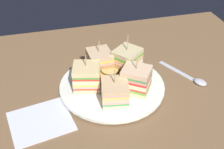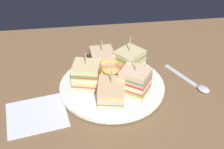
% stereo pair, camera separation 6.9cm
% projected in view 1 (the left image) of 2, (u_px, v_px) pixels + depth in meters
% --- Properties ---
extents(ground_plane, '(0.95, 0.70, 0.02)m').
position_uv_depth(ground_plane, '(112.00, 92.00, 0.73)').
color(ground_plane, brown).
extents(plate, '(0.26, 0.26, 0.01)m').
position_uv_depth(plate, '(112.00, 86.00, 0.72)').
color(plate, white).
rests_on(plate, ground_plane).
extents(sandwich_wedge_0, '(0.07, 0.07, 0.09)m').
position_uv_depth(sandwich_wedge_0, '(115.00, 92.00, 0.65)').
color(sandwich_wedge_0, beige).
rests_on(sandwich_wedge_0, plate).
extents(sandwich_wedge_1, '(0.08, 0.08, 0.10)m').
position_uv_depth(sandwich_wedge_1, '(136.00, 80.00, 0.68)').
color(sandwich_wedge_1, beige).
rests_on(sandwich_wedge_1, plate).
extents(sandwich_wedge_2, '(0.08, 0.08, 0.11)m').
position_uv_depth(sandwich_wedge_2, '(127.00, 62.00, 0.73)').
color(sandwich_wedge_2, beige).
rests_on(sandwich_wedge_2, plate).
extents(sandwich_wedge_3, '(0.06, 0.07, 0.09)m').
position_uv_depth(sandwich_wedge_3, '(100.00, 62.00, 0.74)').
color(sandwich_wedge_3, beige).
rests_on(sandwich_wedge_3, plate).
extents(sandwich_wedge_4, '(0.07, 0.07, 0.09)m').
position_uv_depth(sandwich_wedge_4, '(87.00, 77.00, 0.69)').
color(sandwich_wedge_4, beige).
rests_on(sandwich_wedge_4, plate).
extents(chip_pile, '(0.07, 0.07, 0.03)m').
position_uv_depth(chip_pile, '(111.00, 77.00, 0.71)').
color(chip_pile, '#EDCB76').
rests_on(chip_pile, plate).
extents(spoon, '(0.08, 0.14, 0.01)m').
position_uv_depth(spoon, '(193.00, 79.00, 0.75)').
color(spoon, silver).
rests_on(spoon, ground_plane).
extents(napkin, '(0.15, 0.14, 0.01)m').
position_uv_depth(napkin, '(41.00, 121.00, 0.63)').
color(napkin, white).
rests_on(napkin, ground_plane).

